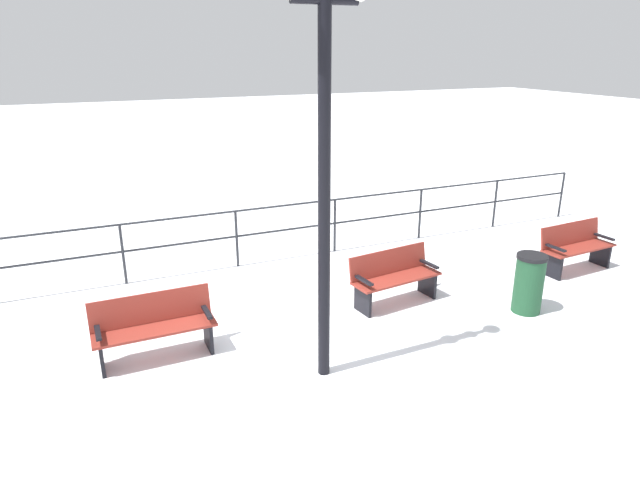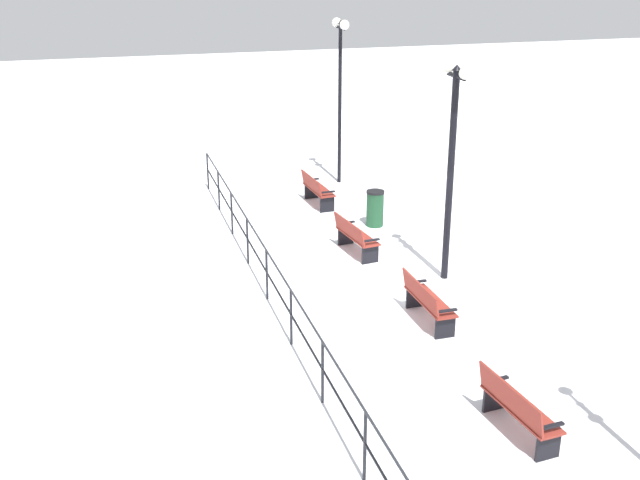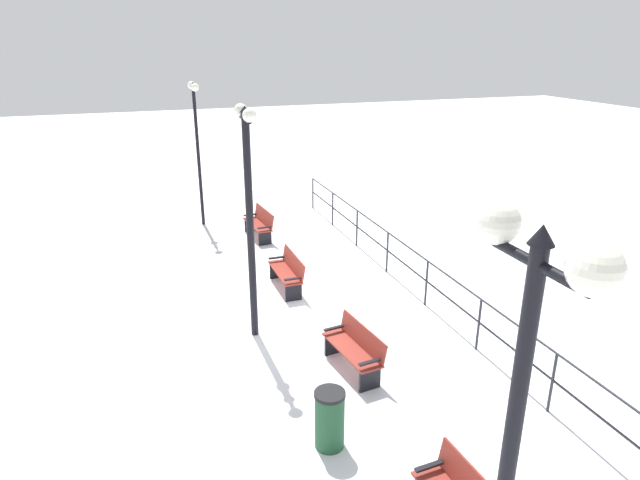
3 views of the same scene
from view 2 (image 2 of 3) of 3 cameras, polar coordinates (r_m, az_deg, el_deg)
The scene contains 9 objects.
ground_plane at distance 17.41m, azimuth 5.04°, elevation -3.23°, with size 80.00×80.00×0.00m, color white.
bench_nearest at distance 12.48m, azimuth 14.17°, elevation -11.77°, with size 0.66×1.63×0.91m.
bench_second at distance 15.59m, azimuth 7.79°, elevation -4.41°, with size 0.52×1.63×0.89m.
bench_third at distance 18.87m, azimuth 2.57°, elevation 0.30°, with size 0.71×1.60×0.88m.
bench_fourth at distance 22.43m, azimuth -0.25°, elevation 3.70°, with size 0.62×1.57×0.89m.
lamppost_middle at distance 16.94m, azimuth 9.60°, elevation 6.68°, with size 0.26×1.03×4.76m.
lamppost_far at distance 24.06m, azimuth 1.48°, elevation 12.49°, with size 0.29×1.06×5.01m.
waterfront_railing at distance 16.37m, azimuth -3.92°, elevation -1.88°, with size 0.05×16.70×1.14m.
trash_bin at distance 20.82m, azimuth 4.03°, elevation 2.32°, with size 0.48×0.48×0.97m.
Camera 2 is at (-5.88, -14.79, 7.06)m, focal length 43.88 mm.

